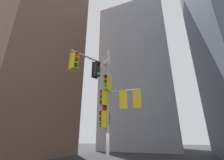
# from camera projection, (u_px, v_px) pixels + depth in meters

# --- Properties ---
(building_tower_left) EXTENTS (13.17, 13.17, 39.98)m
(building_tower_left) POSITION_uv_depth(u_px,v_px,m) (32.00, 25.00, 25.83)
(building_tower_left) COLOR brown
(building_tower_left) RESTS_ON ground
(building_mid_block) EXTENTS (14.88, 14.88, 33.26)m
(building_mid_block) POSITION_uv_depth(u_px,v_px,m) (139.00, 76.00, 37.88)
(building_mid_block) COLOR #9399A3
(building_mid_block) RESTS_ON ground
(signal_pole_assembly) EXTENTS (3.52, 3.12, 8.34)m
(signal_pole_assembly) POSITION_uv_depth(u_px,v_px,m) (107.00, 94.00, 9.69)
(signal_pole_assembly) COLOR #B2B2B5
(signal_pole_assembly) RESTS_ON ground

